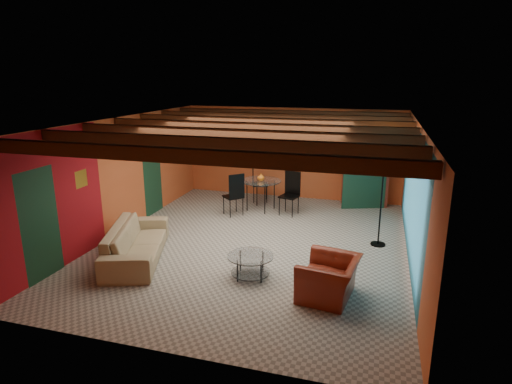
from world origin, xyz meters
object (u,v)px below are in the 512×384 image
(dining_table, at_px, (261,190))
(floor_lamp, at_px, (381,202))
(armchair, at_px, (329,278))
(vase, at_px, (261,165))
(armoire, at_px, (366,170))
(coffee_table, at_px, (250,266))
(sofa, at_px, (137,242))
(potted_plant, at_px, (369,124))

(dining_table, height_order, floor_lamp, floor_lamp)
(armchair, height_order, vase, vase)
(armchair, height_order, floor_lamp, floor_lamp)
(armchair, bearing_deg, armoire, -175.32)
(coffee_table, xyz_separation_m, floor_lamp, (2.25, 2.27, 0.76))
(sofa, bearing_deg, vase, -41.69)
(armchair, relative_size, dining_table, 0.47)
(coffee_table, relative_size, floor_lamp, 0.43)
(armchair, relative_size, armoire, 0.51)
(potted_plant, distance_m, vase, 3.17)
(coffee_table, distance_m, vase, 4.24)
(armchair, bearing_deg, coffee_table, -94.67)
(coffee_table, height_order, dining_table, dining_table)
(armoire, bearing_deg, armchair, -113.03)
(sofa, xyz_separation_m, armoire, (4.26, 5.08, 0.68))
(sofa, bearing_deg, coffee_table, -113.45)
(dining_table, xyz_separation_m, vase, (0.00, 0.00, 0.68))
(sofa, bearing_deg, dining_table, -41.69)
(armoire, relative_size, potted_plant, 3.95)
(armoire, bearing_deg, coffee_table, -128.73)
(sofa, distance_m, vase, 4.25)
(armoire, xyz_separation_m, potted_plant, (0.00, 0.00, 1.29))
(vase, bearing_deg, armoire, 24.30)
(floor_lamp, bearing_deg, armchair, -106.50)
(coffee_table, height_order, floor_lamp, floor_lamp)
(floor_lamp, distance_m, potted_plant, 3.28)
(sofa, height_order, potted_plant, potted_plant)
(dining_table, distance_m, potted_plant, 3.46)
(armoire, relative_size, floor_lamp, 1.05)
(coffee_table, distance_m, floor_lamp, 3.29)
(armchair, distance_m, dining_table, 4.96)
(potted_plant, bearing_deg, armchair, -93.30)
(sofa, bearing_deg, potted_plant, -59.90)
(floor_lamp, relative_size, vase, 9.77)
(sofa, xyz_separation_m, floor_lamp, (4.71, 2.12, 0.63))
(sofa, distance_m, dining_table, 4.15)
(armchair, xyz_separation_m, dining_table, (-2.40, 4.34, 0.24))
(dining_table, xyz_separation_m, armoire, (2.72, 1.23, 0.45))
(coffee_table, bearing_deg, potted_plant, 71.00)
(dining_table, height_order, vase, vase)
(sofa, bearing_deg, armoire, -59.90)
(coffee_table, distance_m, potted_plant, 5.92)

